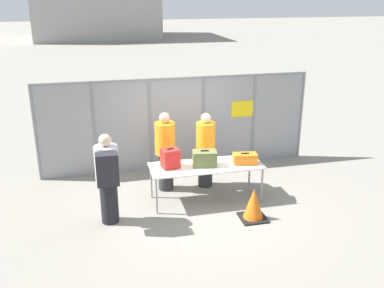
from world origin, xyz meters
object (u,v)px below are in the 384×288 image
at_px(inspection_table, 206,167).
at_px(suitcase_orange, 245,159).
at_px(suitcase_olive, 205,158).
at_px(traveler_hooded, 108,176).
at_px(utility_trailer, 175,123).
at_px(security_worker_far, 165,151).
at_px(security_worker_near, 206,149).
at_px(traffic_cone, 254,205).
at_px(suitcase_red, 170,158).

relative_size(inspection_table, suitcase_orange, 4.47).
bearing_deg(inspection_table, suitcase_olive, -159.50).
height_order(inspection_table, traveler_hooded, traveler_hooded).
relative_size(traveler_hooded, utility_trailer, 0.50).
relative_size(inspection_table, suitcase_olive, 4.38).
xyz_separation_m(traveler_hooded, security_worker_far, (1.28, 1.23, -0.06)).
relative_size(traveler_hooded, security_worker_far, 1.00).
bearing_deg(security_worker_near, suitcase_olive, 91.76).
height_order(suitcase_olive, security_worker_near, security_worker_near).
bearing_deg(security_worker_near, utility_trailer, -72.06).
height_order(inspection_table, suitcase_orange, suitcase_orange).
relative_size(suitcase_orange, utility_trailer, 0.15).
height_order(inspection_table, utility_trailer, inspection_table).
distance_m(traveler_hooded, traffic_cone, 2.81).
bearing_deg(suitcase_orange, traveler_hooded, -171.46).
bearing_deg(security_worker_near, suitcase_orange, 147.22).
relative_size(suitcase_olive, suitcase_orange, 1.02).
xyz_separation_m(inspection_table, traffic_cone, (0.68, -0.97, -0.44)).
relative_size(inspection_table, security_worker_near, 1.37).
relative_size(inspection_table, security_worker_far, 1.32).
height_order(suitcase_orange, traveler_hooded, traveler_hooded).
relative_size(suitcase_red, security_worker_near, 0.25).
bearing_deg(security_worker_near, traveler_hooded, 47.29).
height_order(suitcase_orange, utility_trailer, suitcase_orange).
bearing_deg(suitcase_red, security_worker_near, 35.01).
distance_m(security_worker_near, security_worker_far, 0.89).
xyz_separation_m(suitcase_olive, security_worker_near, (0.21, 0.70, -0.07)).
bearing_deg(suitcase_red, utility_trailer, 77.84).
distance_m(suitcase_red, suitcase_orange, 1.54).
xyz_separation_m(suitcase_olive, traffic_cone, (0.72, -0.96, -0.65)).
bearing_deg(suitcase_olive, suitcase_red, 174.52).
bearing_deg(suitcase_olive, security_worker_near, 73.40).
distance_m(suitcase_red, utility_trailer, 4.47).
distance_m(inspection_table, suitcase_olive, 0.21).
height_order(inspection_table, suitcase_red, suitcase_red).
distance_m(suitcase_orange, traveler_hooded, 2.84).
relative_size(inspection_table, traffic_cone, 3.66).
bearing_deg(utility_trailer, suitcase_red, -102.16).
bearing_deg(traveler_hooded, inspection_table, 24.02).
xyz_separation_m(suitcase_red, utility_trailer, (0.93, 4.33, -0.59)).
height_order(suitcase_orange, security_worker_far, security_worker_far).
xyz_separation_m(suitcase_red, traffic_cone, (1.42, -1.03, -0.69)).
relative_size(suitcase_orange, security_worker_far, 0.30).
height_order(traveler_hooded, traffic_cone, traveler_hooded).
relative_size(security_worker_near, utility_trailer, 0.48).
height_order(security_worker_near, traffic_cone, security_worker_near).
xyz_separation_m(inspection_table, suitcase_olive, (-0.04, -0.01, 0.21)).
xyz_separation_m(inspection_table, security_worker_far, (-0.72, 0.72, 0.17)).
distance_m(security_worker_near, traffic_cone, 1.83).
relative_size(security_worker_far, utility_trailer, 0.50).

